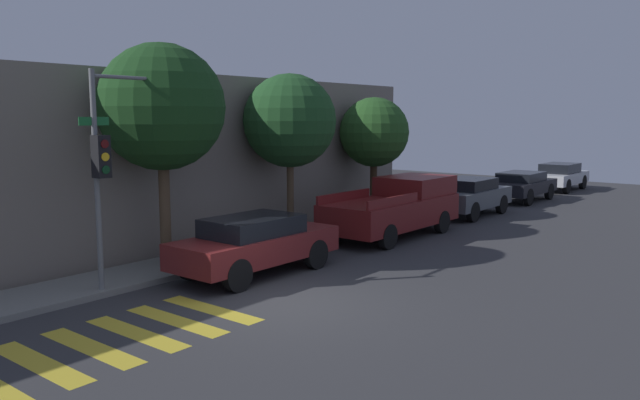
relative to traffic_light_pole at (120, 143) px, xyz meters
The scene contains 13 objects.
ground_plane 4.95m from the traffic_light_pole, 66.68° to the right, with size 60.00×60.00×0.00m, color #333335.
sidewalk 3.64m from the traffic_light_pole, 27.65° to the left, with size 26.00×1.86×0.14m, color slate.
building_row 5.35m from the traffic_light_pole, 74.07° to the left, with size 26.00×6.00×5.12m, color slate.
crosswalk 4.64m from the traffic_light_pole, 127.57° to the right, with size 4.93×2.60×0.00m.
traffic_light_pole is the anchor object (origin of this frame).
sedan_near_corner 4.02m from the traffic_light_pole, 23.92° to the right, with size 4.47×1.77×1.46m.
pickup_truck 9.79m from the traffic_light_pole, ahead, with size 5.43×2.11×1.88m.
sedan_middle 15.04m from the traffic_light_pole, ahead, with size 4.26×1.84×1.48m.
sedan_far_end 20.55m from the traffic_light_pole, ahead, with size 4.32×1.86×1.35m.
sedan_tail_of_row 25.92m from the traffic_light_pole, ahead, with size 4.36×1.78×1.44m.
tree_near_corner 2.27m from the traffic_light_pole, 27.58° to the left, with size 3.18×3.18×5.72m.
tree_midblock 6.80m from the traffic_light_pole, ahead, with size 2.91×2.91×5.22m.
tree_far_end 11.45m from the traffic_light_pole, ahead, with size 2.57×2.57×4.60m.
Camera 1 is at (-9.34, -8.59, 3.88)m, focal length 35.00 mm.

